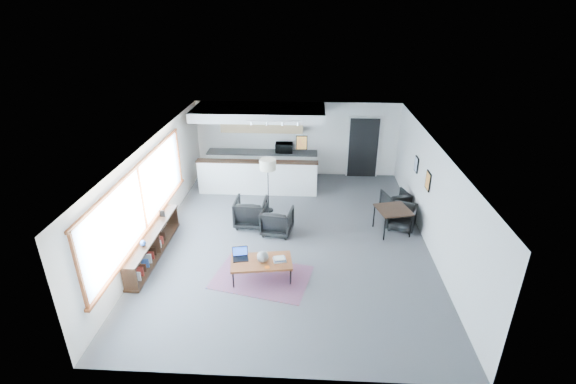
# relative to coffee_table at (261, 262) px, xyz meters

# --- Properties ---
(room) EXTENTS (7.02, 9.02, 2.62)m
(room) POSITION_rel_coffee_table_xyz_m (0.57, 1.76, 0.89)
(room) COLOR #4B4B4E
(room) RESTS_ON ground
(window) EXTENTS (0.10, 5.95, 1.66)m
(window) POSITION_rel_coffee_table_xyz_m (-2.89, 0.86, 1.05)
(window) COLOR #8CBFFF
(window) RESTS_ON room
(console) EXTENTS (0.35, 3.00, 0.80)m
(console) POSITION_rel_coffee_table_xyz_m (-2.73, 0.71, -0.08)
(console) COLOR black
(console) RESTS_ON floor
(kitchenette) EXTENTS (4.20, 1.96, 2.60)m
(kitchenette) POSITION_rel_coffee_table_xyz_m (-0.63, 5.47, 0.97)
(kitchenette) COLOR white
(kitchenette) RESTS_ON floor
(doorway) EXTENTS (1.10, 0.12, 2.15)m
(doorway) POSITION_rel_coffee_table_xyz_m (2.87, 6.18, 0.67)
(doorway) COLOR black
(doorway) RESTS_ON room
(track_light) EXTENTS (1.60, 0.07, 0.15)m
(track_light) POSITION_rel_coffee_table_xyz_m (-0.02, 3.96, 2.12)
(track_light) COLOR silver
(track_light) RESTS_ON room
(wall_art_lower) EXTENTS (0.03, 0.38, 0.48)m
(wall_art_lower) POSITION_rel_coffee_table_xyz_m (4.04, 2.16, 1.14)
(wall_art_lower) COLOR black
(wall_art_lower) RESTS_ON room
(wall_art_upper) EXTENTS (0.03, 0.34, 0.44)m
(wall_art_upper) POSITION_rel_coffee_table_xyz_m (4.04, 3.46, 1.09)
(wall_art_upper) COLOR black
(wall_art_upper) RESTS_ON room
(kilim_rug) EXTENTS (2.38, 1.87, 0.01)m
(kilim_rug) POSITION_rel_coffee_table_xyz_m (-0.00, -0.00, -0.40)
(kilim_rug) COLOR #5C3248
(kilim_rug) RESTS_ON floor
(coffee_table) EXTENTS (1.45, 0.92, 0.44)m
(coffee_table) POSITION_rel_coffee_table_xyz_m (0.00, 0.00, 0.00)
(coffee_table) COLOR brown
(coffee_table) RESTS_ON floor
(laptop) EXTENTS (0.40, 0.35, 0.25)m
(laptop) POSITION_rel_coffee_table_xyz_m (-0.49, 0.11, 0.10)
(laptop) COLOR black
(laptop) RESTS_ON coffee_table
(ceramic_pot) EXTENTS (0.26, 0.26, 0.26)m
(ceramic_pot) POSITION_rel_coffee_table_xyz_m (0.04, -0.02, 0.16)
(ceramic_pot) COLOR gray
(ceramic_pot) RESTS_ON coffee_table
(book_stack) EXTENTS (0.33, 0.28, 0.09)m
(book_stack) POSITION_rel_coffee_table_xyz_m (0.40, 0.04, 0.07)
(book_stack) COLOR silver
(book_stack) RESTS_ON coffee_table
(coaster) EXTENTS (0.13, 0.13, 0.01)m
(coaster) POSITION_rel_coffee_table_xyz_m (0.16, -0.23, 0.04)
(coaster) COLOR #E5590C
(coaster) RESTS_ON coffee_table
(armchair_left) EXTENTS (0.87, 0.82, 0.86)m
(armchair_left) POSITION_rel_coffee_table_xyz_m (-0.57, 2.42, 0.02)
(armchair_left) COLOR black
(armchair_left) RESTS_ON floor
(armchair_right) EXTENTS (0.88, 0.84, 0.80)m
(armchair_right) POSITION_rel_coffee_table_xyz_m (0.19, 2.01, -0.01)
(armchair_right) COLOR black
(armchair_right) RESTS_ON floor
(floor_lamp) EXTENTS (0.56, 0.56, 1.63)m
(floor_lamp) POSITION_rel_coffee_table_xyz_m (-0.16, 3.29, 1.00)
(floor_lamp) COLOR black
(floor_lamp) RESTS_ON floor
(dining_table) EXTENTS (1.00, 1.00, 0.69)m
(dining_table) POSITION_rel_coffee_table_xyz_m (3.27, 2.23, 0.22)
(dining_table) COLOR black
(dining_table) RESTS_ON floor
(dining_chair_near) EXTENTS (0.77, 0.74, 0.63)m
(dining_chair_near) POSITION_rel_coffee_table_xyz_m (3.57, 2.45, -0.09)
(dining_chair_near) COLOR black
(dining_chair_near) RESTS_ON floor
(dining_chair_far) EXTENTS (0.72, 0.70, 0.60)m
(dining_chair_far) POSITION_rel_coffee_table_xyz_m (3.57, 3.44, -0.11)
(dining_chair_far) COLOR black
(dining_chair_far) RESTS_ON floor
(microwave) EXTENTS (0.59, 0.33, 0.40)m
(microwave) POSITION_rel_coffee_table_xyz_m (0.13, 5.91, 0.72)
(microwave) COLOR black
(microwave) RESTS_ON kitchenette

